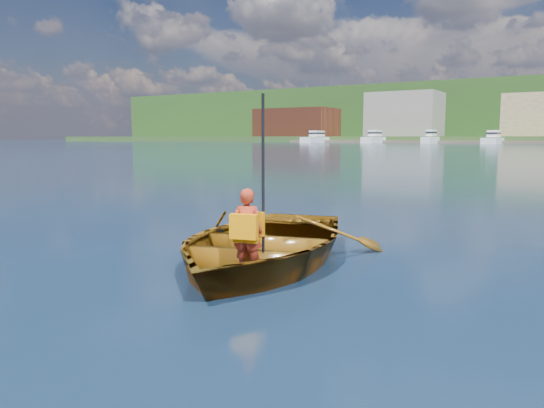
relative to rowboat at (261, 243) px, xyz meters
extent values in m
plane|color=#0C1C3A|center=(-0.35, -0.67, -0.29)|extent=(600.00, 600.00, 0.00)
imported|color=brown|center=(0.00, 0.00, 0.00)|extent=(3.94, 4.86, 0.89)
imported|color=#B5331C|center=(0.35, -0.84, 0.33)|extent=(0.43, 0.33, 1.05)
cube|color=#FF9705|center=(0.37, -0.96, 0.41)|extent=(0.35, 0.17, 0.30)
cube|color=#FF9705|center=(0.32, -0.73, 0.41)|extent=(0.35, 0.15, 0.30)
cube|color=#FF9705|center=(0.35, -0.84, 0.23)|extent=(0.34, 0.28, 0.05)
cylinder|color=black|center=(0.46, -0.66, 0.90)|extent=(0.04, 0.04, 2.18)
cube|color=brown|center=(-90.35, 164.33, 6.71)|extent=(28.00, 16.00, 10.00)
cube|color=#9C968E|center=(-50.35, 164.33, 8.71)|extent=(22.00, 16.00, 14.00)
cube|color=white|center=(-71.55, 142.33, 0.49)|extent=(3.69, 13.19, 1.96)
cube|color=white|center=(-71.55, 143.65, 2.56)|extent=(2.58, 5.93, 1.80)
cube|color=black|center=(-71.55, 143.65, 2.66)|extent=(2.66, 6.20, 0.50)
cube|color=white|center=(-52.39, 142.33, 0.52)|extent=(3.35, 11.96, 2.03)
cube|color=white|center=(-52.39, 143.53, 2.63)|extent=(2.35, 5.38, 1.80)
cube|color=black|center=(-52.39, 143.53, 2.73)|extent=(2.41, 5.62, 0.50)
cube|color=white|center=(-35.93, 142.33, 0.52)|extent=(2.67, 9.54, 2.03)
cube|color=white|center=(-35.93, 143.29, 2.63)|extent=(1.87, 4.29, 1.80)
cube|color=black|center=(-35.93, 143.29, 2.73)|extent=(1.92, 4.48, 0.50)
cube|color=white|center=(-19.75, 142.33, 0.41)|extent=(3.73, 13.32, 1.76)
cube|color=white|center=(-19.75, 143.67, 2.37)|extent=(2.61, 5.99, 1.80)
cube|color=black|center=(-19.75, 143.67, 2.47)|extent=(2.69, 6.26, 0.50)
cylinder|color=#382314|center=(-146.07, 212.22, 7.67)|extent=(0.80, 0.80, 2.78)
sphere|color=#274D16|center=(-146.07, 212.22, 11.37)|extent=(5.18, 5.18, 5.18)
cylinder|color=#382314|center=(-78.32, 209.57, 7.19)|extent=(0.80, 0.80, 2.88)
sphere|color=#274D16|center=(-78.32, 209.57, 11.04)|extent=(5.38, 5.38, 5.38)
cylinder|color=#382314|center=(-75.55, 199.71, 5.23)|extent=(0.80, 0.80, 2.91)
sphere|color=#274D16|center=(-75.55, 199.71, 9.11)|extent=(5.43, 5.43, 5.43)
cylinder|color=#382314|center=(-49.32, 233.20, 11.68)|extent=(0.80, 0.80, 2.41)
sphere|color=#274D16|center=(-49.32, 233.20, 14.89)|extent=(4.50, 4.50, 4.50)
cylinder|color=#382314|center=(-32.07, 221.65, 9.46)|extent=(0.80, 0.80, 2.59)
sphere|color=#274D16|center=(-32.07, 221.65, 12.91)|extent=(4.83, 4.83, 4.83)
cylinder|color=#382314|center=(-140.49, 233.33, 12.47)|extent=(0.80, 0.80, 3.93)
sphere|color=#274D16|center=(-140.49, 233.33, 17.70)|extent=(7.33, 7.33, 7.33)
camera|label=1|loc=(3.92, -6.10, 1.47)|focal=35.00mm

